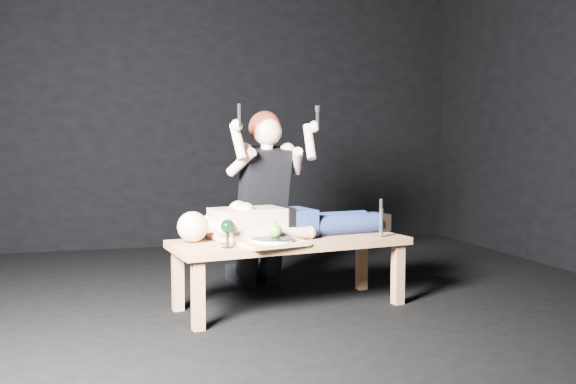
% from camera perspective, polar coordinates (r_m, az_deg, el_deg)
% --- Properties ---
extents(ground, '(5.00, 5.00, 0.00)m').
position_cam_1_polar(ground, '(4.14, 0.70, -10.29)').
color(ground, black).
rests_on(ground, ground).
extents(back_wall, '(5.00, 0.00, 5.00)m').
position_cam_1_polar(back_wall, '(6.46, -5.54, 8.35)').
color(back_wall, black).
rests_on(back_wall, ground).
extents(table, '(1.59, 0.81, 0.45)m').
position_cam_1_polar(table, '(3.94, 0.20, -7.68)').
color(table, '#B9774A').
rests_on(table, ground).
extents(lying_man, '(1.46, 0.65, 0.24)m').
position_cam_1_polar(lying_man, '(4.00, 0.08, -2.46)').
color(lying_man, '#DAA887').
rests_on(lying_man, table).
extents(kneeling_woman, '(0.83, 0.90, 1.34)m').
position_cam_1_polar(kneeling_woman, '(4.43, -2.64, -0.55)').
color(kneeling_woman, black).
rests_on(kneeling_woman, ground).
extents(serving_tray, '(0.44, 0.36, 0.02)m').
position_cam_1_polar(serving_tray, '(3.66, -1.46, -4.86)').
color(serving_tray, tan).
rests_on(serving_tray, table).
extents(plate, '(0.31, 0.31, 0.02)m').
position_cam_1_polar(plate, '(3.65, -1.46, -4.53)').
color(plate, white).
rests_on(plate, serving_tray).
extents(apple, '(0.08, 0.08, 0.08)m').
position_cam_1_polar(apple, '(3.66, -1.21, -3.72)').
color(apple, green).
rests_on(apple, plate).
extents(goblet, '(0.09, 0.09, 0.17)m').
position_cam_1_polar(goblet, '(3.57, -5.76, -3.93)').
color(goblet, black).
rests_on(goblet, table).
extents(fork_flat, '(0.09, 0.15, 0.01)m').
position_cam_1_polar(fork_flat, '(3.62, -3.63, -5.09)').
color(fork_flat, '#B2B2B7').
rests_on(fork_flat, table).
extents(knife_flat, '(0.04, 0.16, 0.01)m').
position_cam_1_polar(knife_flat, '(3.79, 1.52, -4.68)').
color(knife_flat, '#B2B2B7').
rests_on(knife_flat, table).
extents(spoon_flat, '(0.13, 0.12, 0.01)m').
position_cam_1_polar(spoon_flat, '(3.82, 0.36, -4.59)').
color(spoon_flat, '#B2B2B7').
rests_on(spoon_flat, table).
extents(carving_knife, '(0.04, 0.04, 0.25)m').
position_cam_1_polar(carving_knife, '(4.00, 8.81, -2.45)').
color(carving_knife, '#B2B2B7').
rests_on(carving_knife, table).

